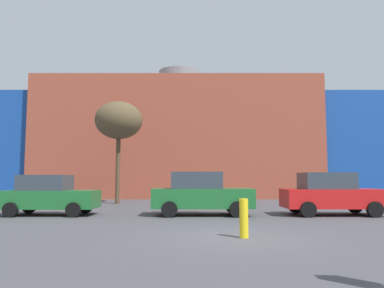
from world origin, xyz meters
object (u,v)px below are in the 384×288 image
parked_car_2 (201,194)px  bare_tree_0 (119,121)px  parked_car_1 (49,195)px  bollard_yellow_0 (244,218)px  parked_car_3 (331,194)px

parked_car_2 → bare_tree_0: size_ratio=0.66×
parked_car_1 → bare_tree_0: size_ratio=0.61×
parked_car_2 → bollard_yellow_0: parked_car_2 is taller
parked_car_1 → parked_car_3: size_ratio=0.95×
parked_car_1 → bollard_yellow_0: parked_car_1 is taller
bare_tree_0 → bollard_yellow_0: size_ratio=6.30×
parked_car_2 → bollard_yellow_0: 6.36m
parked_car_3 → bollard_yellow_0: 7.87m
parked_car_2 → bollard_yellow_0: bearing=-80.8°
bare_tree_0 → parked_car_2: bearing=-55.3°
parked_car_2 → bollard_yellow_0: (1.02, -6.26, -0.42)m
parked_car_2 → parked_car_3: parked_car_2 is taller
parked_car_2 → parked_car_1: bearing=180.0°
parked_car_3 → bare_tree_0: size_ratio=0.65×
bollard_yellow_0 → parked_car_3: bearing=52.8°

